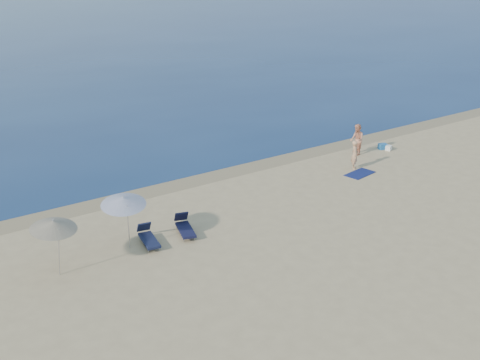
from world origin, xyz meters
name	(u,v)px	position (x,y,z in m)	size (l,w,h in m)	color
wet_sand_strip	(263,164)	(0.00, 19.40, 0.00)	(240.00, 1.60, 0.00)	#847254
person_left	(355,155)	(3.52, 16.01, 0.78)	(0.57, 0.37, 1.56)	tan
person_right	(357,140)	(5.32, 17.64, 0.88)	(0.86, 0.67, 1.77)	tan
beach_towel	(360,174)	(3.20, 15.25, 0.01)	(1.65, 0.92, 0.03)	#0E164A
white_bag	(389,148)	(7.40, 17.08, 0.15)	(0.34, 0.29, 0.29)	white
blue_cooler	(383,146)	(7.29, 17.44, 0.17)	(0.47, 0.33, 0.33)	#2065AD
umbrella_near	(123,201)	(-10.27, 14.71, 1.96)	(2.30, 2.31, 2.29)	silver
umbrella_far	(53,225)	(-13.15, 14.25, 1.92)	(2.10, 2.11, 2.23)	silver
lounger_left	(148,238)	(-9.45, 14.44, 0.26)	(0.83, 1.71, 0.72)	#141A38
lounger_right	(185,227)	(-7.79, 14.42, 0.27)	(1.01, 1.77, 0.74)	black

